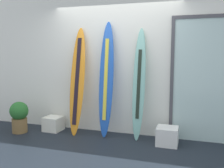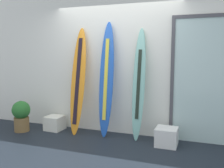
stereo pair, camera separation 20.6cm
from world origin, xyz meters
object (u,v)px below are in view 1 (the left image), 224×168
Objects in this scene: glass_door at (203,78)px; potted_plant at (19,116)px; surfboard_cobalt at (106,80)px; surfboard_seafoam at (139,85)px; display_block_left at (53,124)px; surfboard_sunset at (77,81)px; display_block_center at (167,136)px.

potted_plant is at bearing -170.66° from glass_door.
surfboard_cobalt reaches higher than surfboard_seafoam.
surfboard_seafoam is 1.96m from display_block_left.
display_block_left is (-0.55, -0.02, -0.90)m from surfboard_sunset.
glass_door is 3.60× the size of potted_plant.
surfboard_seafoam reaches higher than display_block_center.
glass_door is (2.31, 0.24, 0.11)m from surfboard_sunset.
surfboard_cobalt is 1.47m from display_block_left.
potted_plant reaches higher than display_block_center.
surfboard_sunset is at bearing -174.06° from glass_door.
surfboard_cobalt is at bearing 2.47° from display_block_left.
display_block_center is (1.76, -0.13, -0.89)m from surfboard_sunset.
surfboard_seafoam is at bearing 161.33° from display_block_center.
surfboard_sunset is 5.70× the size of display_block_center.
surfboard_cobalt is 1.74m from glass_door.
display_block_left is 2.31m from display_block_center.
surfboard_sunset is 5.82× the size of display_block_left.
surfboard_sunset is 3.35× the size of potted_plant.
surfboard_sunset is at bearing -177.47° from surfboard_seafoam.
surfboard_cobalt is at bearing 11.72° from potted_plant.
display_block_left is at bearing -177.66° from surfboard_seafoam.
potted_plant is (-2.89, -0.19, 0.18)m from display_block_center.
surfboard_seafoam is at bearing -170.36° from glass_door.
display_block_center is (2.31, -0.11, 0.01)m from display_block_left.
glass_door is at bearing 9.64° from surfboard_seafoam.
potted_plant is at bearing -152.23° from display_block_left.
potted_plant is (-2.34, -0.38, -0.66)m from surfboard_seafoam.
glass_door is 3.58m from potted_plant.
glass_door reaches higher than display_block_left.
display_block_center is (0.55, -0.19, -0.85)m from surfboard_seafoam.
display_block_center reaches higher than display_block_left.
display_block_center is (1.17, -0.16, -0.92)m from surfboard_cobalt.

